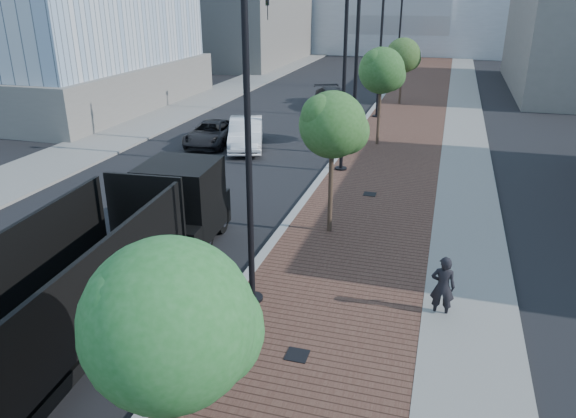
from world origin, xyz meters
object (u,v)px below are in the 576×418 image
(dump_truck, at_px, (134,249))
(dark_car_mid, at_px, (211,133))
(white_sedan, at_px, (246,133))
(pedestrian, at_px, (443,287))

(dump_truck, height_order, dark_car_mid, dump_truck)
(dark_car_mid, bearing_deg, white_sedan, -10.14)
(dark_car_mid, bearing_deg, dump_truck, -79.80)
(white_sedan, relative_size, pedestrian, 2.87)
(white_sedan, xyz_separation_m, pedestrian, (10.50, -13.81, 0.05))
(dump_truck, relative_size, white_sedan, 2.78)
(dark_car_mid, xyz_separation_m, pedestrian, (12.60, -13.95, 0.21))
(dark_car_mid, relative_size, pedestrian, 2.69)
(dump_truck, height_order, white_sedan, dump_truck)
(white_sedan, distance_m, dark_car_mid, 2.11)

